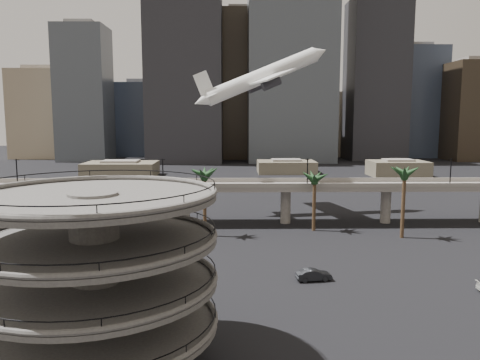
{
  "coord_description": "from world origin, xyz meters",
  "views": [
    {
      "loc": [
        -0.52,
        -45.25,
        22.81
      ],
      "look_at": [
        0.62,
        28.0,
        13.11
      ],
      "focal_mm": 35.0,
      "sensor_mm": 36.0,
      "label": 1
    }
  ],
  "objects_px": {
    "airborne_jet": "(262,77)",
    "car_b": "(314,275)",
    "parking_ramp": "(96,262)",
    "overpass": "(235,190)",
    "car_a": "(176,275)"
  },
  "relations": [
    {
      "from": "overpass",
      "to": "car_a",
      "type": "relative_size",
      "value": 29.39
    },
    {
      "from": "car_b",
      "to": "car_a",
      "type": "bearing_deg",
      "value": 80.45
    },
    {
      "from": "overpass",
      "to": "car_b",
      "type": "distance_m",
      "value": 38.84
    },
    {
      "from": "car_a",
      "to": "car_b",
      "type": "height_order",
      "value": "car_b"
    },
    {
      "from": "airborne_jet",
      "to": "car_b",
      "type": "relative_size",
      "value": 6.75
    },
    {
      "from": "car_a",
      "to": "car_b",
      "type": "relative_size",
      "value": 0.88
    },
    {
      "from": "parking_ramp",
      "to": "car_a",
      "type": "distance_m",
      "value": 24.78
    },
    {
      "from": "parking_ramp",
      "to": "airborne_jet",
      "type": "relative_size",
      "value": 0.65
    },
    {
      "from": "parking_ramp",
      "to": "overpass",
      "type": "bearing_deg",
      "value": 77.57
    },
    {
      "from": "car_a",
      "to": "car_b",
      "type": "distance_m",
      "value": 19.5
    },
    {
      "from": "airborne_jet",
      "to": "car_b",
      "type": "xyz_separation_m",
      "value": [
        4.44,
        -50.26,
        -31.74
      ]
    },
    {
      "from": "car_a",
      "to": "parking_ramp",
      "type": "bearing_deg",
      "value": 157.23
    },
    {
      "from": "parking_ramp",
      "to": "overpass",
      "type": "distance_m",
      "value": 60.46
    },
    {
      "from": "car_b",
      "to": "parking_ramp",
      "type": "bearing_deg",
      "value": 124.44
    },
    {
      "from": "car_a",
      "to": "car_b",
      "type": "xyz_separation_m",
      "value": [
        19.5,
        -0.33,
        0.08
      ]
    }
  ]
}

